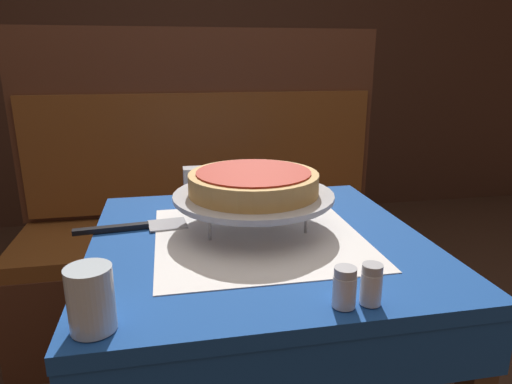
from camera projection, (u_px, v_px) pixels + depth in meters
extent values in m
cube|color=#194799|center=(259.00, 243.00, 1.05)|extent=(0.75, 0.75, 0.03)
cube|color=white|center=(259.00, 237.00, 1.05)|extent=(0.47, 0.47, 0.00)
cube|color=#194799|center=(259.00, 271.00, 1.07)|extent=(0.75, 0.75, 0.11)
cube|color=#4C331E|center=(129.00, 318.00, 1.42)|extent=(0.05, 0.05, 0.70)
cube|color=#4C331E|center=(337.00, 297.00, 1.54)|extent=(0.05, 0.05, 0.70)
cube|color=beige|center=(190.00, 131.00, 2.71)|extent=(0.82, 0.82, 0.03)
cube|color=white|center=(190.00, 128.00, 2.70)|extent=(0.51, 0.51, 0.00)
cube|color=beige|center=(190.00, 144.00, 2.73)|extent=(0.82, 0.82, 0.13)
cube|color=#4C331E|center=(124.00, 213.00, 2.39)|extent=(0.05, 0.05, 0.69)
cube|color=#4C331E|center=(265.00, 204.00, 2.52)|extent=(0.05, 0.05, 0.69)
cube|color=#4C331E|center=(133.00, 177.00, 3.10)|extent=(0.05, 0.05, 0.69)
cube|color=#4C331E|center=(242.00, 172.00, 3.23)|extent=(0.05, 0.05, 0.69)
cube|color=#4C2819|center=(211.00, 284.00, 1.95)|extent=(1.53, 0.52, 0.40)
cube|color=brown|center=(210.00, 234.00, 1.88)|extent=(1.50, 0.51, 0.06)
cube|color=#4C2819|center=(202.00, 124.00, 1.98)|extent=(1.53, 0.06, 0.79)
cube|color=brown|center=(204.00, 153.00, 1.97)|extent=(1.47, 0.02, 0.51)
cube|color=#3D2319|center=(192.00, 46.00, 3.08)|extent=(6.00, 0.04, 2.40)
cylinder|color=#ADADB2|center=(245.00, 198.00, 1.22)|extent=(0.01, 0.01, 0.07)
cylinder|color=#ADADB2|center=(210.00, 226.00, 1.02)|extent=(0.01, 0.01, 0.07)
cylinder|color=#ADADB2|center=(306.00, 219.00, 1.06)|extent=(0.01, 0.01, 0.07)
cylinder|color=#ADADB2|center=(254.00, 201.00, 1.09)|extent=(0.26, 0.26, 0.01)
cylinder|color=silver|center=(254.00, 198.00, 1.09)|extent=(0.37, 0.37, 0.01)
cylinder|color=silver|center=(254.00, 195.00, 1.08)|extent=(0.38, 0.38, 0.01)
cylinder|color=tan|center=(254.00, 183.00, 1.08)|extent=(0.31, 0.31, 0.05)
cylinder|color=#B22819|center=(254.00, 173.00, 1.07)|extent=(0.27, 0.27, 0.01)
cube|color=#BCBCC1|center=(168.00, 224.00, 1.12)|extent=(0.10, 0.09, 0.00)
cube|color=black|center=(111.00, 229.00, 1.08)|extent=(0.17, 0.04, 0.01)
cylinder|color=silver|center=(91.00, 299.00, 0.68)|extent=(0.07, 0.07, 0.10)
cylinder|color=silver|center=(344.00, 291.00, 0.75)|extent=(0.04, 0.04, 0.05)
cylinder|color=#B7B7BC|center=(345.00, 272.00, 0.74)|extent=(0.04, 0.04, 0.02)
cylinder|color=silver|center=(371.00, 288.00, 0.76)|extent=(0.04, 0.04, 0.06)
cylinder|color=#B7B7BC|center=(373.00, 269.00, 0.75)|extent=(0.03, 0.03, 0.02)
cube|color=#B2B2B7|center=(201.00, 182.00, 1.33)|extent=(0.10, 0.05, 0.09)
cube|color=black|center=(181.00, 125.00, 2.70)|extent=(0.15, 0.15, 0.03)
cylinder|color=black|center=(180.00, 112.00, 2.68)|extent=(0.01, 0.01, 0.13)
cylinder|color=gold|center=(180.00, 114.00, 2.73)|extent=(0.04, 0.04, 0.10)
cylinder|color=red|center=(173.00, 115.00, 2.66)|extent=(0.04, 0.04, 0.10)
cylinder|color=#99194C|center=(188.00, 115.00, 2.67)|extent=(0.04, 0.04, 0.10)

